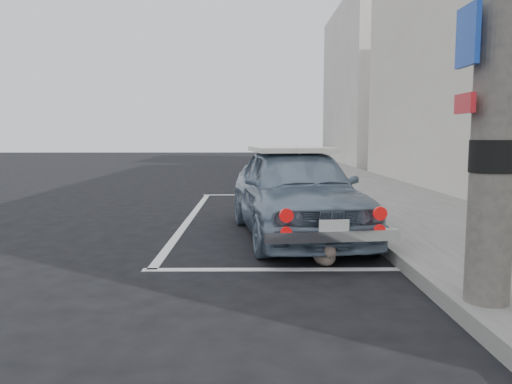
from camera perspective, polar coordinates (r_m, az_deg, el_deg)
ground at (r=6.00m, az=-2.36°, el=-7.64°), size 80.00×80.00×0.00m
sidewalk at (r=8.49m, az=20.27°, el=-3.36°), size 2.80×40.00×0.15m
building_far at (r=26.66m, az=13.09°, el=11.69°), size 3.50×10.00×8.00m
pline_rear at (r=5.52m, az=2.74°, el=-8.84°), size 3.00×0.12×0.01m
pline_front at (r=12.40m, az=0.89°, el=-0.33°), size 3.00×0.12×0.01m
pline_side at (r=9.00m, az=-7.50°, el=-2.94°), size 0.12×7.00×0.01m
retro_coupe at (r=7.25m, az=4.52°, el=0.18°), size 2.05×4.07×1.33m
cat at (r=5.71m, az=7.88°, el=-7.08°), size 0.32×0.53×0.28m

